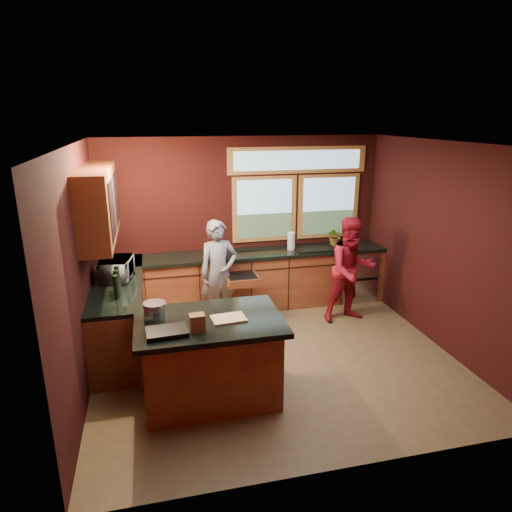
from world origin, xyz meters
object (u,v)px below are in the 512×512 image
object	(u,v)px
island	(210,358)
person_grey	(219,273)
person_red	(351,270)
stock_pot	(155,311)
cutting_board	(229,318)

from	to	relation	value
island	person_grey	distance (m)	1.93
island	person_red	xyz separation A→B (m)	(2.33, 1.53, 0.32)
person_grey	island	bearing A→B (deg)	-111.73
island	stock_pot	world-z (taller)	stock_pot
island	stock_pot	distance (m)	0.80
cutting_board	stock_pot	xyz separation A→B (m)	(-0.75, 0.20, 0.08)
island	stock_pot	bearing A→B (deg)	164.74
person_grey	stock_pot	xyz separation A→B (m)	(-0.94, -1.72, 0.24)
cutting_board	stock_pot	size ratio (longest dim) A/B	1.46
person_grey	person_red	xyz separation A→B (m)	(1.94, -0.34, 0.01)
person_red	cutting_board	distance (m)	2.66
island	cutting_board	xyz separation A→B (m)	(0.20, -0.05, 0.48)
person_grey	cutting_board	bearing A→B (deg)	-105.58
person_grey	stock_pot	distance (m)	1.97
person_grey	cutting_board	xyz separation A→B (m)	(-0.19, -1.92, 0.16)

